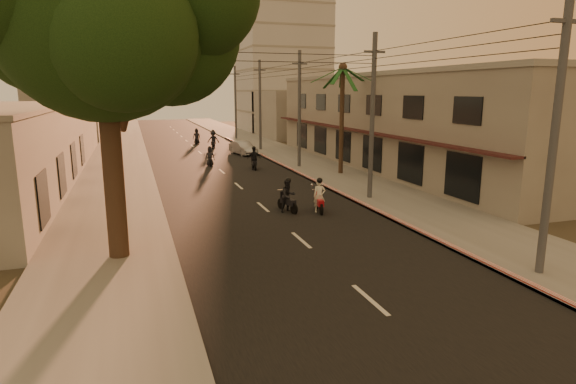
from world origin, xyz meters
name	(u,v)px	position (x,y,z in m)	size (l,w,h in m)	color
ground	(319,256)	(0.00, 0.00, 0.00)	(160.00, 160.00, 0.00)	#383023
road	(222,171)	(0.00, 20.00, 0.01)	(10.00, 140.00, 0.02)	black
sidewalk_right	(314,166)	(7.50, 20.00, 0.06)	(5.00, 140.00, 0.12)	slate
sidewalk_left	(117,176)	(-7.50, 20.00, 0.06)	(5.00, 140.00, 0.12)	slate
curb_stripe	(308,178)	(5.10, 15.00, 0.10)	(0.20, 60.00, 0.20)	#B42313
shophouse_row	(400,121)	(13.95, 18.00, 3.65)	(8.80, 34.20, 7.30)	gray
distant_tower	(282,36)	(16.00, 56.00, 14.00)	(12.10, 12.10, 28.00)	#B7B5B2
broadleaf_tree	(114,14)	(-6.61, 2.14, 8.48)	(9.60, 8.70, 12.10)	black
palm_tree	(343,74)	(8.00, 16.00, 7.15)	(5.00, 5.00, 8.20)	black
utility_poles	(299,83)	(6.20, 20.00, 6.54)	(1.20, 48.26, 9.00)	#38383A
filler_right	(292,114)	(14.00, 45.00, 3.00)	(8.00, 14.00, 6.00)	gray
filler_left_near	(45,132)	(-14.00, 34.00, 2.20)	(8.00, 14.00, 4.40)	gray
filler_left_far	(67,111)	(-14.00, 52.00, 3.50)	(8.00, 14.00, 7.00)	gray
scooter_red	(319,197)	(2.42, 6.12, 0.78)	(0.82, 1.79, 1.77)	black
scooter_mid_a	(288,196)	(0.95, 6.66, 0.81)	(1.11, 1.77, 1.77)	black
scooter_mid_b	(254,159)	(2.56, 20.18, 0.82)	(1.10, 1.85, 1.82)	black
scooter_far_a	(210,157)	(-0.42, 22.91, 0.74)	(0.83, 1.67, 1.64)	black
scooter_far_b	(213,140)	(1.85, 35.06, 0.91)	(1.59, 1.96, 1.99)	black
parked_car	(243,148)	(3.72, 29.11, 0.64)	(2.12, 4.07, 1.28)	#A0A3A8
scooter_far_c	(197,137)	(0.75, 40.01, 0.82)	(1.11, 1.80, 1.81)	black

